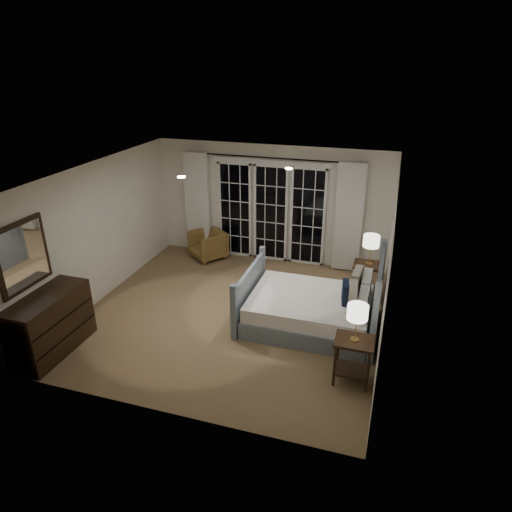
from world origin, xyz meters
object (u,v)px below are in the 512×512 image
(lamp_right, at_px, (371,241))
(armchair, at_px, (208,245))
(lamp_left, at_px, (357,313))
(bed, at_px, (314,308))
(nightstand_left, at_px, (353,354))
(dresser, at_px, (50,324))
(nightstand_right, at_px, (367,276))

(lamp_right, height_order, armchair, lamp_right)
(lamp_left, bearing_deg, lamp_right, 90.21)
(lamp_left, bearing_deg, armchair, 136.85)
(bed, height_order, nightstand_left, bed)
(nightstand_left, height_order, lamp_left, lamp_left)
(dresser, bearing_deg, lamp_right, 34.85)
(lamp_right, bearing_deg, nightstand_left, -89.79)
(lamp_right, relative_size, armchair, 0.81)
(bed, bearing_deg, nightstand_left, -58.57)
(nightstand_left, bearing_deg, bed, 121.43)
(nightstand_right, bearing_deg, nightstand_left, -89.79)
(bed, height_order, dresser, bed)
(armchair, bearing_deg, nightstand_right, 24.45)
(nightstand_right, xyz_separation_m, armchair, (-3.50, 0.83, -0.15))
(bed, distance_m, armchair, 3.41)
(bed, xyz_separation_m, lamp_right, (0.76, 1.20, 0.82))
(armchair, xyz_separation_m, dresser, (-0.91, -3.90, 0.16))
(nightstand_left, bearing_deg, lamp_right, 90.21)
(lamp_left, distance_m, armchair, 4.87)
(dresser, bearing_deg, bed, 27.09)
(armchair, relative_size, dresser, 0.52)
(bed, relative_size, lamp_left, 4.08)
(nightstand_right, relative_size, armchair, 1.02)
(bed, distance_m, nightstand_right, 1.43)
(lamp_left, bearing_deg, nightstand_right, 90.21)
(lamp_right, xyz_separation_m, armchair, (-3.50, 0.83, -0.83))
(bed, height_order, nightstand_right, bed)
(bed, xyz_separation_m, lamp_left, (0.77, -1.25, 0.78))
(bed, bearing_deg, dresser, -152.91)
(nightstand_right, height_order, dresser, dresser)
(nightstand_right, relative_size, dresser, 0.52)
(nightstand_right, xyz_separation_m, lamp_right, (0.00, -0.00, 0.68))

